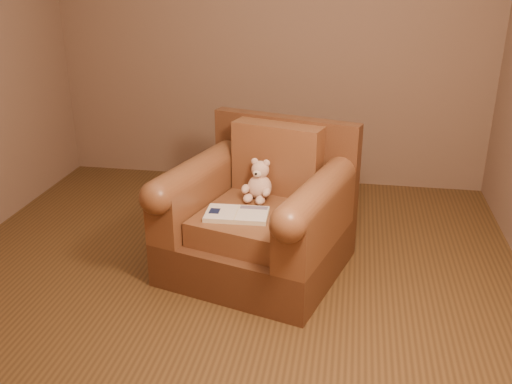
# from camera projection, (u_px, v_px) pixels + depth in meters

# --- Properties ---
(floor) EXTENTS (4.00, 4.00, 0.00)m
(floor) POSITION_uv_depth(u_px,v_px,m) (224.00, 283.00, 3.80)
(floor) COLOR brown
(floor) RESTS_ON ground
(room) EXTENTS (4.02, 4.02, 2.71)m
(room) POSITION_uv_depth(u_px,v_px,m) (218.00, 15.00, 3.15)
(room) COLOR #7C604C
(room) RESTS_ON ground
(armchair) EXTENTS (1.33, 1.29, 0.98)m
(armchair) POSITION_uv_depth(u_px,v_px,m) (260.00, 216.00, 3.87)
(armchair) COLOR #522F1B
(armchair) RESTS_ON floor
(teddy_bear) EXTENTS (0.21, 0.24, 0.29)m
(teddy_bear) POSITION_uv_depth(u_px,v_px,m) (259.00, 184.00, 3.90)
(teddy_bear) COLOR beige
(teddy_bear) RESTS_ON armchair
(guidebook) EXTENTS (0.41, 0.26, 0.03)m
(guidebook) POSITION_uv_depth(u_px,v_px,m) (237.00, 214.00, 3.65)
(guidebook) COLOR beige
(guidebook) RESTS_ON armchair
(side_table) EXTENTS (0.36, 0.36, 0.51)m
(side_table) POSITION_uv_depth(u_px,v_px,m) (326.00, 221.00, 4.05)
(side_table) COLOR gold
(side_table) RESTS_ON floor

